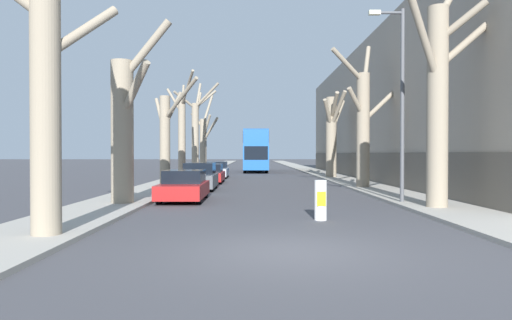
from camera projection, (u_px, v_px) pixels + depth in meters
name	position (u px, v px, depth m)	size (l,w,h in m)	color
ground_plane	(289.00, 252.00, 9.27)	(300.00, 300.00, 0.00)	#424247
sidewalk_left	(211.00, 168.00, 59.20)	(2.75, 120.00, 0.12)	#A39E93
sidewalk_right	(304.00, 168.00, 59.32)	(2.75, 120.00, 0.12)	#A39E93
building_facade_right	(419.00, 114.00, 35.87)	(10.08, 44.47, 10.23)	#9E9384
street_tree_left_0	(45.00, 61.00, 10.56)	(4.12, 2.29, 8.72)	gray
street_tree_left_1	(124.00, 125.00, 17.35)	(2.55, 2.54, 7.03)	gray
street_tree_left_2	(166.00, 137.00, 25.77)	(3.05, 3.78, 5.98)	gray
street_tree_left_3	(182.00, 131.00, 32.42)	(2.48, 5.02, 7.47)	gray
street_tree_left_4	(196.00, 131.00, 40.39)	(3.99, 3.44, 8.49)	gray
street_tree_left_5	(204.00, 141.00, 47.41)	(3.07, 3.43, 8.34)	gray
street_tree_right_0	(439.00, 97.00, 15.97)	(3.92, 2.42, 8.26)	gray
street_tree_right_1	(363.00, 123.00, 25.80)	(4.35, 3.36, 8.52)	gray
street_tree_right_2	(332.00, 132.00, 36.67)	(2.43, 5.35, 6.91)	gray
double_decker_bus	(256.00, 149.00, 50.03)	(2.60, 11.09, 4.45)	#19519E
parked_car_0	(184.00, 186.00, 19.29)	(1.81, 4.07, 1.29)	maroon
parked_car_1	(199.00, 177.00, 25.05)	(1.80, 4.00, 1.49)	#4C5156
parked_car_2	(210.00, 174.00, 31.07)	(1.87, 4.52, 1.28)	maroon
parked_car_3	(217.00, 170.00, 37.34)	(1.84, 4.51, 1.33)	#9EA3AD
lamp_post	(400.00, 95.00, 17.71)	(1.40, 0.20, 7.61)	#4C4F54
traffic_bollard	(321.00, 200.00, 13.65)	(0.37, 0.38, 1.20)	white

